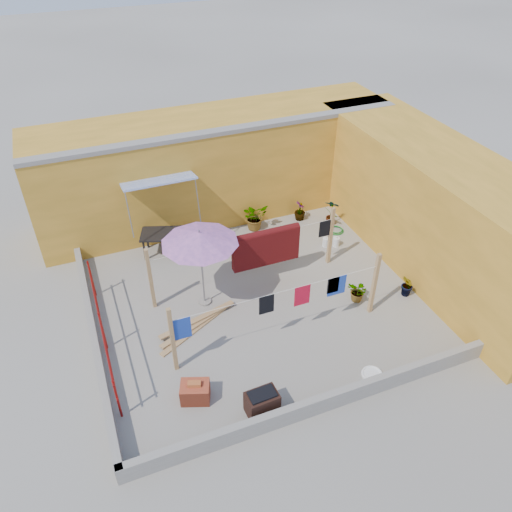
{
  "coord_description": "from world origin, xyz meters",
  "views": [
    {
      "loc": [
        -3.6,
        -8.93,
        8.69
      ],
      "look_at": [
        0.09,
        0.3,
        1.23
      ],
      "focal_mm": 35.0,
      "sensor_mm": 36.0,
      "label": 1
    }
  ],
  "objects_px": {
    "patio_umbrella": "(200,238)",
    "green_hose": "(336,230)",
    "white_basin": "(372,374)",
    "brazier": "(262,403)",
    "brick_stack": "(195,392)",
    "water_jug_a": "(326,242)",
    "water_jug_b": "(336,242)",
    "plant_back_a": "(255,217)",
    "outdoor_table": "(167,235)"
  },
  "relations": [
    {
      "from": "water_jug_a",
      "to": "plant_back_a",
      "type": "relative_size",
      "value": 0.37
    },
    {
      "from": "brick_stack",
      "to": "white_basin",
      "type": "xyz_separation_m",
      "value": [
        3.76,
        -0.85,
        -0.18
      ]
    },
    {
      "from": "water_jug_a",
      "to": "brazier",
      "type": "bearing_deg",
      "value": -130.31
    },
    {
      "from": "brazier",
      "to": "white_basin",
      "type": "height_order",
      "value": "brazier"
    },
    {
      "from": "water_jug_a",
      "to": "outdoor_table",
      "type": "bearing_deg",
      "value": 162.42
    },
    {
      "from": "brick_stack",
      "to": "white_basin",
      "type": "relative_size",
      "value": 1.5
    },
    {
      "from": "brick_stack",
      "to": "brazier",
      "type": "bearing_deg",
      "value": -34.77
    },
    {
      "from": "outdoor_table",
      "to": "brazier",
      "type": "xyz_separation_m",
      "value": [
        0.43,
        -6.08,
        -0.35
      ]
    },
    {
      "from": "white_basin",
      "to": "brazier",
      "type": "bearing_deg",
      "value": 179.12
    },
    {
      "from": "green_hose",
      "to": "plant_back_a",
      "type": "bearing_deg",
      "value": 154.44
    },
    {
      "from": "plant_back_a",
      "to": "water_jug_a",
      "type": "bearing_deg",
      "value": -46.24
    },
    {
      "from": "green_hose",
      "to": "patio_umbrella",
      "type": "bearing_deg",
      "value": -160.95
    },
    {
      "from": "outdoor_table",
      "to": "brick_stack",
      "type": "height_order",
      "value": "outdoor_table"
    },
    {
      "from": "brazier",
      "to": "water_jug_b",
      "type": "xyz_separation_m",
      "value": [
        4.26,
        4.58,
        -0.14
      ]
    },
    {
      "from": "white_basin",
      "to": "plant_back_a",
      "type": "relative_size",
      "value": 0.55
    },
    {
      "from": "brick_stack",
      "to": "water_jug_b",
      "type": "xyz_separation_m",
      "value": [
        5.43,
        3.77,
        -0.08
      ]
    },
    {
      "from": "plant_back_a",
      "to": "white_basin",
      "type": "bearing_deg",
      "value": -87.96
    },
    {
      "from": "brazier",
      "to": "green_hose",
      "type": "bearing_deg",
      "value": 48.58
    },
    {
      "from": "white_basin",
      "to": "water_jug_a",
      "type": "relative_size",
      "value": 1.5
    },
    {
      "from": "plant_back_a",
      "to": "brick_stack",
      "type": "bearing_deg",
      "value": -122.5
    },
    {
      "from": "brick_stack",
      "to": "green_hose",
      "type": "distance_m",
      "value": 7.33
    },
    {
      "from": "outdoor_table",
      "to": "brick_stack",
      "type": "relative_size",
      "value": 2.32
    },
    {
      "from": "water_jug_a",
      "to": "patio_umbrella",
      "type": "bearing_deg",
      "value": -165.48
    },
    {
      "from": "patio_umbrella",
      "to": "outdoor_table",
      "type": "distance_m",
      "value": 2.84
    },
    {
      "from": "white_basin",
      "to": "plant_back_a",
      "type": "height_order",
      "value": "plant_back_a"
    },
    {
      "from": "patio_umbrella",
      "to": "white_basin",
      "type": "height_order",
      "value": "patio_umbrella"
    },
    {
      "from": "patio_umbrella",
      "to": "water_jug_a",
      "type": "bearing_deg",
      "value": 14.52
    },
    {
      "from": "water_jug_b",
      "to": "green_hose",
      "type": "distance_m",
      "value": 0.8
    },
    {
      "from": "outdoor_table",
      "to": "white_basin",
      "type": "relative_size",
      "value": 3.49
    },
    {
      "from": "white_basin",
      "to": "green_hose",
      "type": "bearing_deg",
      "value": 68.86
    },
    {
      "from": "water_jug_a",
      "to": "white_basin",
      "type": "bearing_deg",
      "value": -106.26
    },
    {
      "from": "brazier",
      "to": "water_jug_b",
      "type": "distance_m",
      "value": 6.26
    },
    {
      "from": "patio_umbrella",
      "to": "green_hose",
      "type": "distance_m",
      "value": 5.41
    },
    {
      "from": "white_basin",
      "to": "patio_umbrella",
      "type": "bearing_deg",
      "value": 126.38
    },
    {
      "from": "brick_stack",
      "to": "brazier",
      "type": "relative_size",
      "value": 1.07
    },
    {
      "from": "patio_umbrella",
      "to": "brick_stack",
      "type": "height_order",
      "value": "patio_umbrella"
    },
    {
      "from": "brick_stack",
      "to": "outdoor_table",
      "type": "bearing_deg",
      "value": 82.05
    },
    {
      "from": "brick_stack",
      "to": "plant_back_a",
      "type": "height_order",
      "value": "plant_back_a"
    },
    {
      "from": "outdoor_table",
      "to": "brazier",
      "type": "bearing_deg",
      "value": -85.94
    },
    {
      "from": "water_jug_a",
      "to": "water_jug_b",
      "type": "height_order",
      "value": "water_jug_b"
    },
    {
      "from": "brazier",
      "to": "plant_back_a",
      "type": "relative_size",
      "value": 0.78
    },
    {
      "from": "outdoor_table",
      "to": "green_hose",
      "type": "distance_m",
      "value": 5.18
    },
    {
      "from": "water_jug_a",
      "to": "green_hose",
      "type": "distance_m",
      "value": 0.9
    },
    {
      "from": "water_jug_a",
      "to": "plant_back_a",
      "type": "distance_m",
      "value": 2.34
    },
    {
      "from": "brick_stack",
      "to": "water_jug_a",
      "type": "height_order",
      "value": "brick_stack"
    },
    {
      "from": "white_basin",
      "to": "green_hose",
      "type": "relative_size",
      "value": 0.94
    },
    {
      "from": "water_jug_b",
      "to": "outdoor_table",
      "type": "bearing_deg",
      "value": 162.3
    },
    {
      "from": "water_jug_b",
      "to": "green_hose",
      "type": "relative_size",
      "value": 0.65
    },
    {
      "from": "green_hose",
      "to": "plant_back_a",
      "type": "height_order",
      "value": "plant_back_a"
    },
    {
      "from": "outdoor_table",
      "to": "plant_back_a",
      "type": "height_order",
      "value": "plant_back_a"
    }
  ]
}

